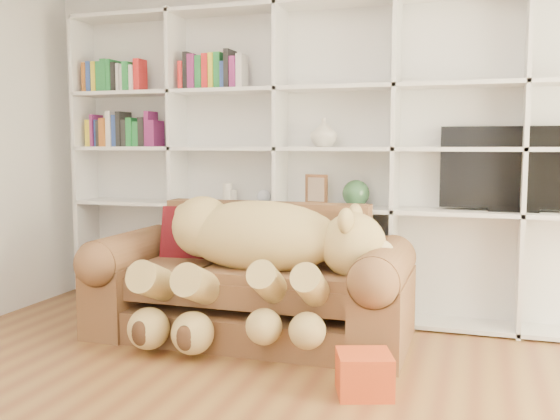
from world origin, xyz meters
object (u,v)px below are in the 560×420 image
(sofa, at_px, (251,287))
(tv, at_px, (515,170))
(teddy_bear, at_px, (257,251))
(gift_box, at_px, (364,374))

(sofa, bearing_deg, tv, 21.37)
(teddy_bear, xyz_separation_m, tv, (1.61, 0.85, 0.52))
(tv, bearing_deg, sofa, -158.63)
(sofa, bearing_deg, gift_box, -39.97)
(sofa, xyz_separation_m, tv, (1.72, 0.67, 0.81))
(teddy_bear, bearing_deg, gift_box, -45.10)
(gift_box, bearing_deg, teddy_bear, 143.99)
(gift_box, bearing_deg, tv, 61.72)
(sofa, height_order, teddy_bear, teddy_bear)
(gift_box, height_order, tv, tv)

